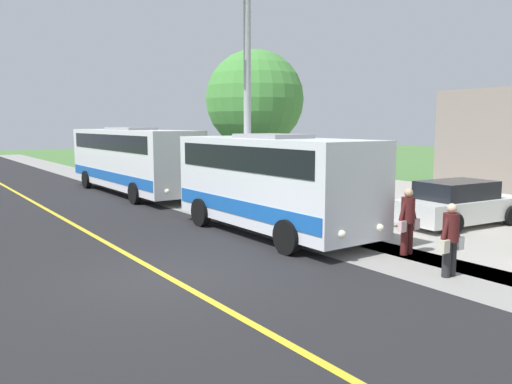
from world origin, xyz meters
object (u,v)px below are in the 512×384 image
(transit_bus_rear, at_px, (131,157))
(pedestrian_waiting, at_px, (408,219))
(pedestrian_with_bags, at_px, (451,238))
(street_light_pole, at_px, (244,98))
(parked_car_near, at_px, (459,204))
(shuttle_bus_front, at_px, (272,179))
(tree_curbside, at_px, (255,100))

(transit_bus_rear, xyz_separation_m, pedestrian_waiting, (-1.31, 14.93, -0.81))
(pedestrian_with_bags, bearing_deg, street_light_pole, -89.11)
(parked_car_near, bearing_deg, pedestrian_with_bags, 31.58)
(parked_car_near, bearing_deg, shuttle_bus_front, -23.08)
(shuttle_bus_front, relative_size, transit_bus_rear, 0.69)
(parked_car_near, height_order, tree_curbside, tree_curbside)
(transit_bus_rear, height_order, parked_car_near, transit_bus_rear)
(transit_bus_rear, relative_size, pedestrian_waiting, 6.24)
(street_light_pole, xyz_separation_m, tree_curbside, (-2.53, -2.99, 0.12))
(transit_bus_rear, relative_size, parked_car_near, 2.30)
(shuttle_bus_front, bearing_deg, tree_curbside, -119.95)
(pedestrian_with_bags, relative_size, tree_curbside, 0.26)
(pedestrian_waiting, bearing_deg, street_light_pole, -81.37)
(shuttle_bus_front, xyz_separation_m, pedestrian_with_bags, (-0.49, 5.69, -0.79))
(street_light_pole, bearing_deg, transit_bus_rear, -87.44)
(transit_bus_rear, xyz_separation_m, parked_car_near, (-5.78, 13.44, -1.03))
(shuttle_bus_front, relative_size, pedestrian_waiting, 4.33)
(shuttle_bus_front, bearing_deg, pedestrian_with_bags, 94.91)
(street_light_pole, bearing_deg, shuttle_bus_front, 79.76)
(pedestrian_with_bags, xyz_separation_m, parked_car_near, (-5.26, -3.24, -0.16))
(street_light_pole, bearing_deg, pedestrian_with_bags, 90.89)
(pedestrian_waiting, height_order, parked_car_near, pedestrian_waiting)
(transit_bus_rear, xyz_separation_m, street_light_pole, (-0.40, 8.95, 2.41))
(transit_bus_rear, distance_m, street_light_pole, 9.27)
(shuttle_bus_front, xyz_separation_m, tree_curbside, (-2.90, -5.03, 2.60))
(shuttle_bus_front, distance_m, parked_car_near, 6.32)
(pedestrian_with_bags, distance_m, parked_car_near, 6.18)
(shuttle_bus_front, relative_size, pedestrian_with_bags, 4.55)
(transit_bus_rear, distance_m, pedestrian_with_bags, 16.71)
(transit_bus_rear, xyz_separation_m, tree_curbside, (-2.93, 5.96, 2.52))
(shuttle_bus_front, xyz_separation_m, street_light_pole, (-0.37, -2.04, 2.48))
(shuttle_bus_front, distance_m, street_light_pole, 3.24)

